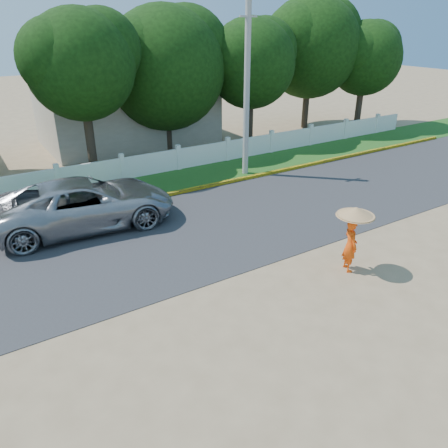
% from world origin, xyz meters
% --- Properties ---
extents(ground, '(120.00, 120.00, 0.00)m').
position_xyz_m(ground, '(0.00, 0.00, 0.00)').
color(ground, '#9E8460').
rests_on(ground, ground).
extents(road, '(60.00, 7.00, 0.02)m').
position_xyz_m(road, '(0.00, 4.50, 0.01)').
color(road, '#38383A').
rests_on(road, ground).
extents(grass_verge, '(60.00, 3.50, 0.03)m').
position_xyz_m(grass_verge, '(0.00, 9.75, 0.01)').
color(grass_verge, '#2D601E').
rests_on(grass_verge, ground).
extents(curb, '(40.00, 0.18, 0.16)m').
position_xyz_m(curb, '(0.00, 8.05, 0.08)').
color(curb, yellow).
rests_on(curb, ground).
extents(fence, '(40.00, 0.10, 1.10)m').
position_xyz_m(fence, '(0.00, 11.20, 0.55)').
color(fence, silver).
rests_on(fence, ground).
extents(building_near, '(10.00, 6.00, 3.20)m').
position_xyz_m(building_near, '(3.00, 18.00, 1.60)').
color(building_near, '#B7AD99').
rests_on(building_near, ground).
extents(utility_pole, '(0.28, 0.28, 7.99)m').
position_xyz_m(utility_pole, '(5.54, 8.84, 3.99)').
color(utility_pole, gray).
rests_on(utility_pole, ground).
extents(vehicle, '(6.78, 3.60, 1.81)m').
position_xyz_m(vehicle, '(-2.98, 6.94, 0.91)').
color(vehicle, '#95979C').
rests_on(vehicle, ground).
extents(monk_with_parasol, '(1.15, 1.15, 2.10)m').
position_xyz_m(monk_with_parasol, '(2.98, -0.52, 1.37)').
color(monk_with_parasol, '#F94C0D').
rests_on(monk_with_parasol, ground).
extents(tree_row, '(38.47, 8.29, 8.61)m').
position_xyz_m(tree_row, '(3.94, 14.43, 4.76)').
color(tree_row, '#473828').
rests_on(tree_row, ground).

